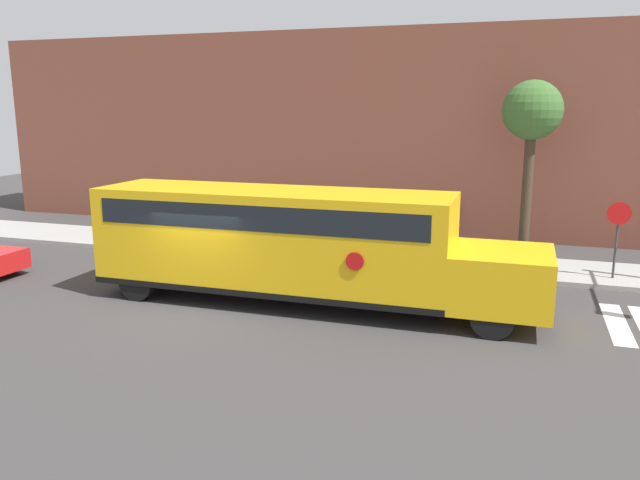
{
  "coord_description": "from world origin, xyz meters",
  "views": [
    {
      "loc": [
        7.85,
        -13.95,
        5.17
      ],
      "look_at": [
        2.77,
        1.62,
        1.67
      ],
      "focal_mm": 35.0,
      "sensor_mm": 36.0,
      "label": 1
    }
  ],
  "objects": [
    {
      "name": "building_backdrop",
      "position": [
        0.0,
        13.0,
        4.13
      ],
      "size": [
        32.0,
        4.0,
        8.26
      ],
      "color": "brown",
      "rests_on": "ground"
    },
    {
      "name": "tree_near_sidewalk",
      "position": [
        8.02,
        9.3,
        4.89
      ],
      "size": [
        2.06,
        2.06,
        6.1
      ],
      "color": "#423323",
      "rests_on": "ground"
    },
    {
      "name": "stop_sign",
      "position": [
        10.61,
        5.9,
        1.62
      ],
      "size": [
        0.67,
        0.1,
        2.46
      ],
      "color": "#38383A",
      "rests_on": "ground"
    },
    {
      "name": "school_bus",
      "position": [
        2.16,
        1.12,
        1.74
      ],
      "size": [
        11.84,
        2.57,
        3.03
      ],
      "color": "yellow",
      "rests_on": "ground"
    },
    {
      "name": "sidewalk_strip",
      "position": [
        0.0,
        6.5,
        0.07
      ],
      "size": [
        44.0,
        3.0,
        0.15
      ],
      "color": "#9E9E99",
      "rests_on": "ground"
    },
    {
      "name": "ground_plane",
      "position": [
        0.0,
        0.0,
        0.0
      ],
      "size": [
        60.0,
        60.0,
        0.0
      ],
      "primitive_type": "plane",
      "color": "#3A3838"
    }
  ]
}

